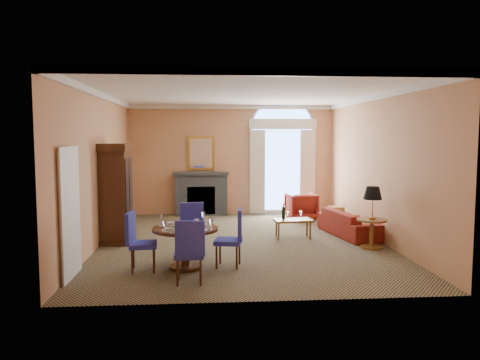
{
  "coord_description": "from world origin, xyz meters",
  "views": [
    {
      "loc": [
        -0.81,
        -10.0,
        2.27
      ],
      "look_at": [
        0.0,
        0.5,
        1.3
      ],
      "focal_mm": 35.0,
      "sensor_mm": 36.0,
      "label": 1
    }
  ],
  "objects": [
    {
      "name": "dining_chair_west",
      "position": [
        -1.95,
        -2.12,
        0.58
      ],
      "size": [
        0.51,
        0.5,
        1.01
      ],
      "rotation": [
        0.0,
        0.0,
        -1.48
      ],
      "color": "#262795",
      "rests_on": "ground"
    },
    {
      "name": "armchair",
      "position": [
        1.87,
        2.66,
        0.36
      ],
      "size": [
        0.85,
        0.87,
        0.72
      ],
      "primitive_type": "imported",
      "rotation": [
        0.0,
        0.0,
        3.24
      ],
      "color": "maroon",
      "rests_on": "ground"
    },
    {
      "name": "sofa",
      "position": [
        2.55,
        0.43,
        0.29
      ],
      "size": [
        1.09,
        2.08,
        0.58
      ],
      "primitive_type": "imported",
      "rotation": [
        0.0,
        0.0,
        1.74
      ],
      "color": "maroon",
      "rests_on": "ground"
    },
    {
      "name": "side_table",
      "position": [
        2.6,
        -0.82,
        0.8
      ],
      "size": [
        0.6,
        0.6,
        1.24
      ],
      "color": "brown",
      "rests_on": "ground"
    },
    {
      "name": "ground",
      "position": [
        0.0,
        0.0,
        0.0
      ],
      "size": [
        7.5,
        7.5,
        0.0
      ],
      "primitive_type": "plane",
      "color": "#14143F",
      "rests_on": "ground"
    },
    {
      "name": "dining_table",
      "position": [
        -1.14,
        -2.03,
        0.54
      ],
      "size": [
        1.14,
        1.14,
        0.92
      ],
      "color": "black",
      "rests_on": "ground"
    },
    {
      "name": "dining_chair_north",
      "position": [
        -1.06,
        -1.15,
        0.58
      ],
      "size": [
        0.58,
        0.58,
        1.01
      ],
      "rotation": [
        0.0,
        0.0,
        2.77
      ],
      "color": "#262795",
      "rests_on": "ground"
    },
    {
      "name": "armoire",
      "position": [
        -2.72,
        0.24,
        1.03
      ],
      "size": [
        0.61,
        1.09,
        2.13
      ],
      "color": "black",
      "rests_on": "ground"
    },
    {
      "name": "dining_chair_east",
      "position": [
        -0.3,
        -1.95,
        0.58
      ],
      "size": [
        0.53,
        0.53,
        1.01
      ],
      "rotation": [
        0.0,
        0.0,
        1.36
      ],
      "color": "#262795",
      "rests_on": "ground"
    },
    {
      "name": "room_envelope",
      "position": [
        -0.03,
        0.67,
        2.51
      ],
      "size": [
        6.04,
        7.52,
        3.45
      ],
      "color": "tan",
      "rests_on": "ground"
    },
    {
      "name": "dining_chair_south",
      "position": [
        -1.04,
        -2.92,
        0.58
      ],
      "size": [
        0.48,
        0.49,
        1.01
      ],
      "rotation": [
        0.0,
        0.0,
        0.0
      ],
      "color": "#262795",
      "rests_on": "ground"
    },
    {
      "name": "coffee_table",
      "position": [
        1.16,
        0.26,
        0.41
      ],
      "size": [
        0.88,
        0.54,
        0.8
      ],
      "rotation": [
        0.0,
        0.0,
        0.08
      ],
      "color": "brown",
      "rests_on": "ground"
    }
  ]
}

